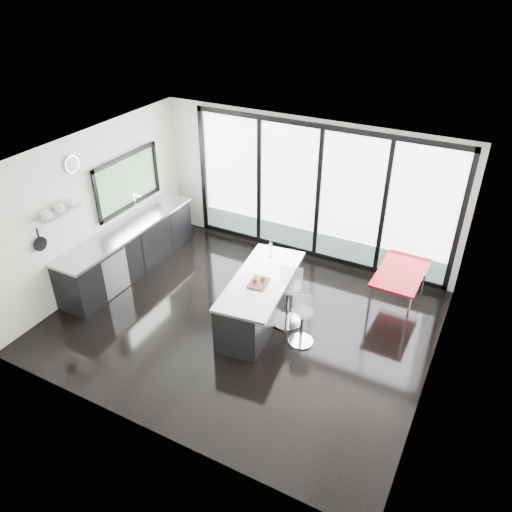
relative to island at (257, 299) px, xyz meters
The scene contains 11 objects.
floor 0.50m from the island, 140.28° to the right, with size 6.00×5.00×0.00m, color black.
ceiling 2.39m from the island, 140.28° to the right, with size 6.00×5.00×0.00m, color white.
wall_back 2.45m from the island, 88.19° to the left, with size 6.00×0.09×2.80m.
wall_front 2.84m from the island, 94.26° to the right, with size 6.00×0.00×2.80m, color silver.
wall_left 3.37m from the island, behind, with size 0.26×5.00×2.80m.
wall_right 2.97m from the island, ahead, with size 0.00×5.00×2.80m, color silver.
counter_cabinets 2.88m from the island, behind, with size 0.69×3.24×1.36m.
island is the anchor object (origin of this frame).
bar_stool_near 0.90m from the island, 12.22° to the right, with size 0.40×0.40×0.63m, color silver.
bar_stool_far 0.50m from the island, 17.40° to the left, with size 0.49×0.49×0.78m, color silver.
red_table 2.46m from the island, 37.29° to the left, with size 0.74×1.29×0.69m, color #A2000C.
Camera 1 is at (3.24, -5.69, 5.32)m, focal length 35.00 mm.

